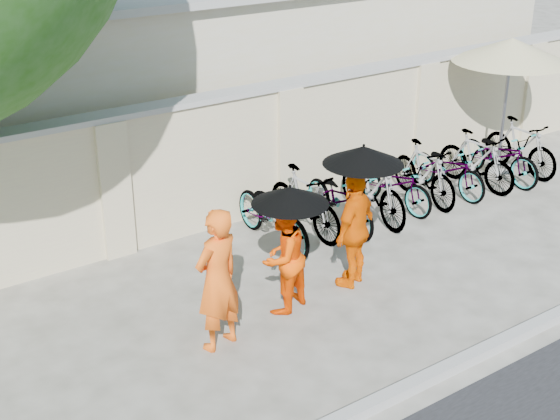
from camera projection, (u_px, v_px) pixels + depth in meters
ground at (302, 326)px, 9.52m from camera, size 80.00×80.00×0.00m
kerb at (399, 392)px, 8.23m from camera, size 40.00×0.16×0.12m
compound_wall at (231, 160)px, 12.04m from camera, size 20.00×0.30×2.00m
building_behind at (171, 66)px, 15.16m from camera, size 14.00×6.00×3.20m
monk_left at (217, 280)px, 8.80m from camera, size 0.71×0.55×1.74m
monk_center at (283, 257)px, 9.61m from camera, size 0.85×0.75×1.47m
parasol_center at (290, 195)px, 9.24m from camera, size 0.94×0.94×0.85m
monk_right at (355, 229)px, 10.19m from camera, size 1.02×0.74×1.61m
parasol_right at (363, 155)px, 9.72m from camera, size 1.03×1.03×1.06m
patio_umbrella at (511, 52)px, 13.57m from camera, size 2.41×2.41×2.44m
bike_0 at (273, 213)px, 11.43m from camera, size 0.71×1.89×0.98m
bike_1 at (305, 202)px, 11.75m from camera, size 0.52×1.73×1.03m
bike_2 at (340, 199)px, 11.99m from camera, size 0.76×1.80×0.92m
bike_3 at (373, 188)px, 12.22m from camera, size 0.72×1.83×1.07m
bike_4 at (394, 183)px, 12.68m from camera, size 0.68×1.70×0.88m
bike_5 at (424, 173)px, 12.90m from camera, size 0.69×1.72×1.00m
bike_6 at (448, 168)px, 13.26m from camera, size 0.60×1.69×0.89m
bike_7 at (476, 160)px, 13.48m from camera, size 0.54×1.67×0.99m
bike_8 at (499, 155)px, 13.81m from camera, size 0.63×1.78×0.93m
bike_9 at (521, 147)px, 14.11m from camera, size 0.54×1.68×1.00m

